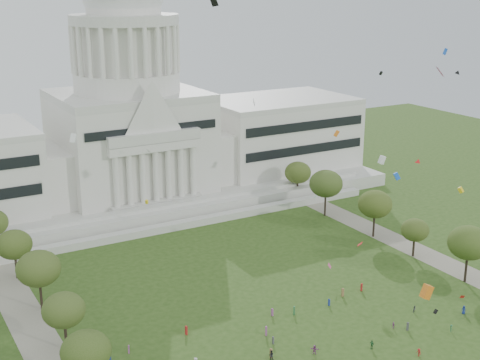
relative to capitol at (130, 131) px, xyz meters
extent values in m
cube|color=beige|center=(0.00, 1.41, -20.30)|extent=(160.00, 60.00, 4.00)
cube|color=beige|center=(0.00, -31.59, -21.30)|extent=(130.00, 3.00, 2.00)
cube|color=beige|center=(0.00, -23.59, -19.80)|extent=(140.00, 3.00, 5.00)
cube|color=silver|center=(55.00, 0.41, -7.30)|extent=(50.00, 34.00, 22.00)
cube|color=silver|center=(-27.00, -1.59, -10.30)|extent=(12.00, 26.00, 16.00)
cube|color=silver|center=(27.00, -1.59, -10.30)|extent=(12.00, 26.00, 16.00)
cube|color=silver|center=(0.00, 0.41, -4.30)|extent=(44.00, 38.00, 28.00)
cube|color=silver|center=(0.00, -19.59, -1.10)|extent=(28.00, 3.00, 2.40)
cube|color=black|center=(55.00, -16.79, -5.30)|extent=(46.00, 0.40, 11.00)
cylinder|color=silver|center=(0.00, 0.41, 15.10)|extent=(32.00, 32.00, 6.00)
cylinder|color=silver|center=(0.00, 0.41, 25.10)|extent=(28.00, 28.00, 14.00)
cylinder|color=beige|center=(0.00, 0.41, 33.60)|extent=(32.40, 32.40, 3.00)
cylinder|color=silver|center=(0.00, 0.41, 39.10)|extent=(22.00, 22.00, 8.00)
cube|color=gray|center=(48.00, -83.59, -22.28)|extent=(8.00, 160.00, 0.04)
ellipsoid|color=#344D19|center=(-45.04, -96.29, -13.77)|extent=(8.42, 8.42, 6.89)
cylinder|color=black|center=(44.17, -96.15, -19.19)|extent=(0.56, 0.56, 6.20)
ellipsoid|color=#355118|center=(44.17, -96.15, -12.62)|extent=(9.55, 9.55, 7.82)
cylinder|color=black|center=(-44.09, -79.67, -19.66)|extent=(0.56, 0.56, 5.27)
ellipsoid|color=#3B501E|center=(-44.09, -79.67, -14.07)|extent=(8.12, 8.12, 6.65)
cylinder|color=black|center=(44.40, -79.10, -20.02)|extent=(0.56, 0.56, 4.56)
ellipsoid|color=#3C4E1A|center=(44.40, -79.10, -15.19)|extent=(7.01, 7.01, 5.74)
cylinder|color=black|center=(-44.08, -61.17, -19.28)|extent=(0.56, 0.56, 6.03)
ellipsoid|color=#3B4E1D|center=(-44.08, -61.17, -12.89)|extent=(9.29, 9.29, 7.60)
cylinder|color=black|center=(44.76, -63.55, -19.31)|extent=(0.56, 0.56, 5.97)
ellipsoid|color=#3A4C16|center=(44.76, -63.55, -12.99)|extent=(9.19, 9.19, 7.52)
cylinder|color=black|center=(-45.22, -42.58, -19.59)|extent=(0.56, 0.56, 5.41)
ellipsoid|color=#364B17|center=(-45.22, -42.58, -13.86)|extent=(8.33, 8.33, 6.81)
cylinder|color=black|center=(43.49, -43.40, -19.11)|extent=(0.56, 0.56, 6.37)
ellipsoid|color=#33481B|center=(43.49, -43.40, -12.35)|extent=(9.82, 9.82, 8.03)
cylinder|color=black|center=(45.96, -25.46, -19.56)|extent=(0.56, 0.56, 5.47)
ellipsoid|color=#3B4C18|center=(45.96, -25.46, -13.77)|extent=(8.42, 8.42, 6.89)
imported|color=navy|center=(31.79, -107.04, -21.38)|extent=(1.00, 1.07, 1.84)
imported|color=#4C4C51|center=(23.43, -101.42, -21.53)|extent=(0.85, 0.66, 1.53)
imported|color=#B21E1E|center=(11.83, -114.50, -21.52)|extent=(0.60, 1.04, 1.54)
imported|color=#33723F|center=(5.99, -108.14, -21.40)|extent=(0.85, 1.17, 1.80)
imported|color=#994C8C|center=(-4.49, -104.28, -21.38)|extent=(1.67, 1.66, 1.82)
imported|color=#26262B|center=(-12.55, -101.92, -21.34)|extent=(1.10, 1.00, 1.92)
imported|color=#33723F|center=(23.96, -110.99, -21.55)|extent=(0.87, 1.08, 1.49)
imported|color=#994C8C|center=(14.94, -104.27, -21.61)|extent=(0.51, 0.84, 1.37)
cube|color=#B21E1E|center=(20.30, -87.98, -21.41)|extent=(0.55, 0.48, 1.78)
cube|color=#994C8C|center=(-34.38, -86.73, -21.50)|extent=(0.41, 0.49, 1.60)
cube|color=#B21E1E|center=(-22.14, -85.95, -21.36)|extent=(0.37, 0.53, 1.86)
cube|color=navy|center=(-38.55, -88.08, -21.52)|extent=(0.48, 0.47, 1.56)
cube|color=olive|center=(14.93, -88.04, -21.33)|extent=(0.56, 0.41, 1.92)
cube|color=navy|center=(9.68, -90.05, -21.53)|extent=(0.29, 0.43, 1.52)
cube|color=#4C4C51|center=(16.79, -106.32, -21.44)|extent=(0.51, 0.52, 1.70)
cube|color=#994C8C|center=(-8.68, -93.99, -21.32)|extent=(0.50, 0.60, 1.95)
cube|color=olive|center=(-12.18, -101.29, -21.38)|extent=(0.41, 0.54, 1.83)
cube|color=#33723F|center=(0.92, -89.64, -21.37)|extent=(0.56, 0.57, 1.85)
cube|color=#994C8C|center=(-3.33, -87.83, -21.48)|extent=(0.37, 0.49, 1.64)
cube|color=#4C4C51|center=(-9.22, -97.37, -21.53)|extent=(0.26, 0.41, 1.52)
cube|color=silver|center=(-42.00, -82.69, -21.32)|extent=(0.34, 0.53, 1.95)
camera|label=1|loc=(-71.32, -192.74, 44.33)|focal=50.00mm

